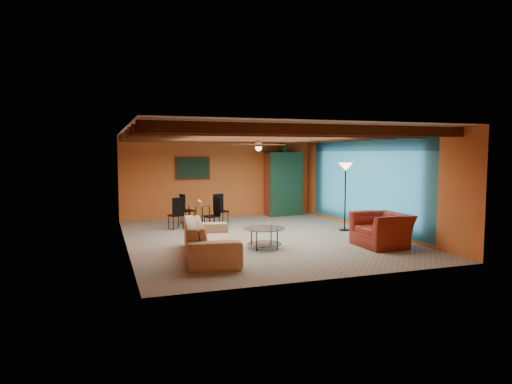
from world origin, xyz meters
name	(u,v)px	position (x,y,z in m)	size (l,w,h in m)	color
room	(257,145)	(0.00, 0.11, 2.36)	(6.52, 8.01, 2.71)	gray
sofa	(210,239)	(-1.65, -1.66, 0.38)	(2.58, 1.01, 0.75)	tan
armchair	(382,230)	(2.32, -1.96, 0.39)	(1.20, 1.04, 0.78)	maroon
coffee_table	(264,238)	(-0.31, -1.27, 0.24)	(0.94, 0.94, 0.48)	white
dining_table	(199,211)	(-1.08, 2.14, 0.46)	(1.77, 1.77, 0.92)	silver
armoire	(283,185)	(2.20, 3.70, 1.06)	(1.20, 0.59, 2.11)	brown
floor_lamp	(345,197)	(2.62, 0.23, 0.94)	(0.38, 0.38, 1.89)	black
ceiling_fan	(259,145)	(0.00, 0.00, 2.36)	(1.50, 1.50, 0.44)	#472614
painting	(193,168)	(-0.90, 3.96, 1.65)	(1.05, 0.03, 0.65)	black
potted_plant	(283,146)	(2.20, 3.70, 2.37)	(0.47, 0.41, 0.52)	#26661E
vase	(199,192)	(-1.08, 2.14, 1.01)	(0.17, 0.17, 0.17)	orange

